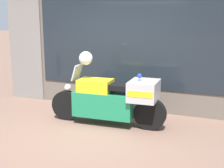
{
  "coord_description": "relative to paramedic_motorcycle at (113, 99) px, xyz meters",
  "views": [
    {
      "loc": [
        2.5,
        -4.91,
        2.21
      ],
      "look_at": [
        0.06,
        1.17,
        0.73
      ],
      "focal_mm": 50.0,
      "sensor_mm": 36.0,
      "label": 1
    }
  ],
  "objects": [
    {
      "name": "shop_building",
      "position": [
        -0.71,
        1.32,
        1.45
      ],
      "size": [
        6.18,
        0.55,
        3.99
      ],
      "color": "#6B6056",
      "rests_on": "ground"
    },
    {
      "name": "white_helmet",
      "position": [
        -0.58,
        -0.03,
        0.79
      ],
      "size": [
        0.27,
        0.27,
        0.27
      ],
      "primitive_type": "sphere",
      "color": "white",
      "rests_on": "paramedic_motorcycle"
    },
    {
      "name": "paramedic_motorcycle",
      "position": [
        0.0,
        0.0,
        0.0
      ],
      "size": [
        2.44,
        0.67,
        1.21
      ],
      "rotation": [
        0.0,
        0.0,
        3.19
      ],
      "color": "black",
      "rests_on": "ground"
    },
    {
      "name": "ground_plane",
      "position": [
        -0.28,
        -0.68,
        -0.55
      ],
      "size": [
        60.0,
        60.0,
        0.0
      ],
      "primitive_type": "plane",
      "color": "#7A5B4C"
    },
    {
      "name": "window_display",
      "position": [
        0.13,
        1.35,
        -0.11
      ],
      "size": [
        4.76,
        0.3,
        1.82
      ],
      "color": "slate",
      "rests_on": "ground"
    }
  ]
}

